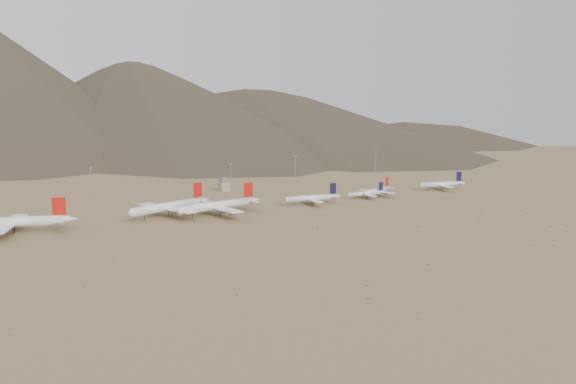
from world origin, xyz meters
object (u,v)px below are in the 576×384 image
widebody_west (12,222)px  narrowbody_a (313,198)px  widebody_east (218,205)px  widebody_centre (169,206)px  narrowbody_b (367,193)px  control_tower (224,185)px

widebody_west → narrowbody_a: (204.04, -14.05, -2.15)m
widebody_east → widebody_centre: bearing=145.9°
narrowbody_b → widebody_centre: bearing=-178.9°
widebody_centre → narrowbody_a: bearing=-26.0°
widebody_centre → control_tower: (79.33, 80.69, -1.69)m
narrowbody_a → control_tower: size_ratio=3.88×
narrowbody_a → widebody_east: bearing=-169.7°
narrowbody_b → control_tower: size_ratio=3.09×
widebody_east → narrowbody_b: bearing=-8.2°
narrowbody_b → control_tower: (-81.57, 94.90, 1.34)m
control_tower → narrowbody_b: bearing=-49.3°
control_tower → widebody_east: bearing=-117.6°
widebody_east → widebody_west: bearing=165.2°
widebody_centre → narrowbody_b: size_ratio=1.78×
widebody_centre → control_tower: widebody_centre is taller
widebody_west → widebody_centre: widebody_west is taller
narrowbody_b → control_tower: 125.15m
widebody_west → control_tower: widebody_west is taller
widebody_east → narrowbody_a: 78.59m
widebody_centre → widebody_east: widebody_centre is taller
narrowbody_a → control_tower: 99.02m
narrowbody_b → control_tower: bearing=136.9°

